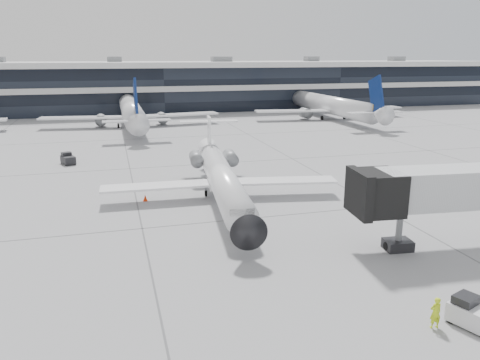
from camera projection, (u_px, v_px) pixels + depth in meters
name	position (u px, v px, depth m)	size (l,w,h in m)	color
ground	(268.00, 217.00, 37.71)	(220.00, 220.00, 0.00)	gray
terminal	(159.00, 88.00, 112.81)	(170.00, 22.00, 10.00)	black
bg_jet_center	(132.00, 126.00, 86.89)	(32.00, 40.00, 9.60)	white
bg_jet_right	(329.00, 118.00, 97.18)	(32.00, 40.00, 9.60)	white
regional_jet	(221.00, 176.00, 41.95)	(21.30, 26.60, 6.14)	white
ramp_worker	(435.00, 313.00, 22.13)	(0.58, 0.38, 1.59)	#C5E718
baggage_tug	(473.00, 314.00, 22.29)	(2.05, 2.58, 1.43)	silver
traffic_cone	(145.00, 198.00, 41.74)	(0.50, 0.50, 0.59)	red
far_tug	(68.00, 159.00, 55.98)	(1.94, 2.45, 1.36)	black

